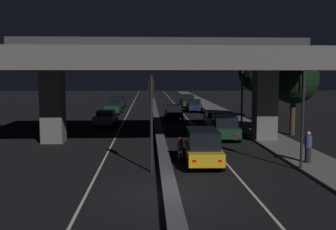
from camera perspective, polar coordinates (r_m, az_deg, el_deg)
The scene contains 22 objects.
ground_plane at distance 16.70m, azimuth 0.26°, elevation -11.43°, with size 200.00×200.00×0.00m, color black.
lane_line_left_inner at distance 51.22m, azimuth -5.78°, elevation 0.38°, with size 0.12×126.00×0.00m, color beige.
lane_line_right_inner at distance 51.34m, azimuth 2.00°, elevation 0.42°, with size 0.12×126.00×0.00m, color beige.
median_divider at distance 51.14m, azimuth -1.89°, elevation 0.59°, with size 0.65×126.00×0.35m, color #4C4C51.
sidewalk_right at distance 45.14m, azimuth 8.97°, elevation -0.33°, with size 2.89×126.00×0.15m, color #5B5956.
elevated_overpass at distance 28.81m, azimuth -1.15°, elevation 7.54°, with size 22.02×10.03×7.63m.
traffic_light_left_of_median at distance 19.81m, azimuth -2.44°, elevation 1.23°, with size 0.30×0.49×4.92m.
traffic_light_right_of_median at distance 21.31m, azimuth 18.92°, elevation 1.65°, with size 0.30×0.49×5.15m.
street_lamp at distance 36.94m, azimuth 10.15°, elevation 5.31°, with size 2.62×0.32×7.71m.
car_taxi_yellow_lead at distance 21.70m, azimuth 5.04°, elevation -4.56°, with size 2.10×4.35×1.96m.
car_dark_green_second at distance 30.23m, azimuth 8.21°, elevation -1.77°, with size 2.14×4.19×1.84m.
car_white_third at distance 36.76m, azimuth 6.80°, elevation -0.64°, with size 2.13×4.69×1.50m.
car_black_fourth at distance 43.20m, azimuth 0.83°, elevation 0.48°, with size 1.96×3.95×1.59m.
car_dark_blue_fifth at distance 51.88m, azimuth 3.77°, elevation 1.40°, with size 1.86×4.25×1.63m.
car_dark_green_sixth at distance 58.56m, azimuth 2.81°, elevation 2.07°, with size 2.17×4.42×1.89m.
car_grey_lead_oncoming at distance 38.09m, azimuth -9.02°, elevation -0.43°, with size 2.12×4.42×1.52m.
car_dark_green_second_oncoming at distance 49.54m, azimuth -7.88°, elevation 1.12°, with size 2.00×4.45×1.65m.
car_dark_blue_third_oncoming at distance 58.39m, azimuth -7.18°, elevation 1.88°, with size 2.05×4.13×1.59m.
motorcycle_white_filtering_near at distance 22.49m, azimuth 1.79°, elevation -5.27°, with size 0.34×1.85×1.42m.
pedestrian_on_sidewalk at distance 22.88m, azimuth 19.66°, elevation -4.41°, with size 0.38×0.38×1.73m.
roadside_tree_kerbside_near at distance 33.44m, azimuth 17.79°, elevation 4.95°, with size 3.99×3.99×6.57m.
roadside_tree_kerbside_mid at distance 43.76m, azimuth 13.30°, elevation 6.14°, with size 4.77×4.77×7.63m.
Camera 1 is at (-0.87, -15.91, 5.01)m, focal length 42.00 mm.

